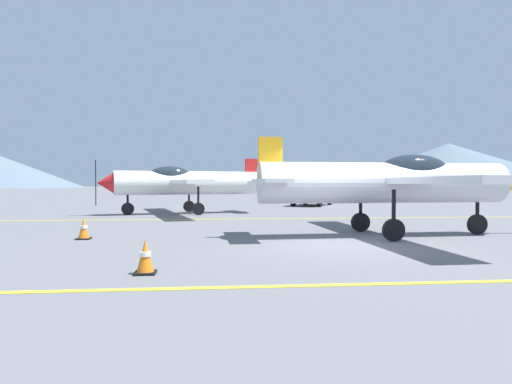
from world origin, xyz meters
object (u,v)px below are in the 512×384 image
at_px(airplane_mid, 183,182).
at_px(traffic_cone_front, 145,257).
at_px(airplane_near, 393,181).
at_px(traffic_cone_side, 84,229).
at_px(car_sedan, 312,193).

height_order(airplane_mid, traffic_cone_front, airplane_mid).
bearing_deg(airplane_near, traffic_cone_side, 179.76).
distance_m(airplane_near, traffic_cone_side, 8.90).
xyz_separation_m(airplane_near, traffic_cone_side, (-8.80, 0.04, -1.31)).
height_order(traffic_cone_front, traffic_cone_side, same).
bearing_deg(airplane_mid, car_sedan, 41.02).
bearing_deg(traffic_cone_side, car_sedan, 59.03).
distance_m(car_sedan, traffic_cone_front, 23.41).
bearing_deg(airplane_near, traffic_cone_front, -143.05).
bearing_deg(airplane_mid, traffic_cone_front, -88.52).
xyz_separation_m(car_sedan, traffic_cone_side, (-10.31, -17.17, -0.56)).
relative_size(airplane_mid, traffic_cone_front, 16.03).
height_order(airplane_near, traffic_cone_side, airplane_near).
bearing_deg(airplane_near, car_sedan, 85.00).
height_order(car_sedan, traffic_cone_front, car_sedan).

